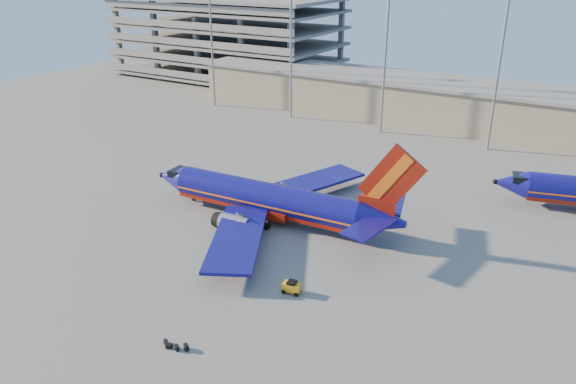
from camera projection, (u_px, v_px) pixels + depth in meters
name	position (u px, v px, depth m)	size (l,w,h in m)	color
ground	(273.00, 231.00, 68.87)	(220.00, 220.00, 0.00)	slate
terminal_building	(478.00, 107.00, 108.12)	(122.00, 16.00, 8.50)	gray
parking_garage	(227.00, 33.00, 152.19)	(62.00, 32.00, 21.40)	slate
light_mast_row	(441.00, 42.00, 95.88)	(101.60, 1.60, 28.65)	gray
aircraft_main	(273.00, 200.00, 70.94)	(37.19, 35.73, 12.59)	navy
baggage_tug	(292.00, 287.00, 56.12)	(1.97, 1.37, 1.31)	orange
luggage_pile	(175.00, 346.00, 48.34)	(2.64, 1.13, 0.55)	black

